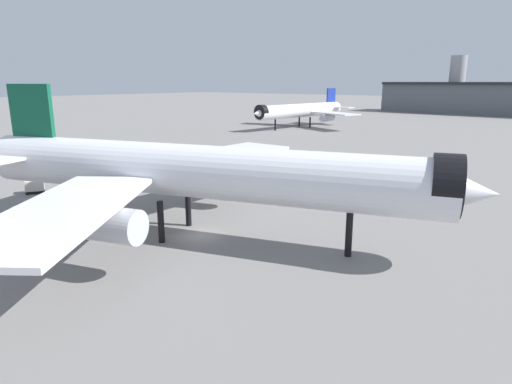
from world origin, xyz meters
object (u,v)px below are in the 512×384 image
baggage_cart_trailing (35,187)px  traffic_cone_near_nose (347,182)px  baggage_tug_wing (294,169)px  airliner_far_taxiway (302,111)px  airliner_near_gate (191,172)px

baggage_cart_trailing → traffic_cone_near_nose: size_ratio=3.76×
baggage_tug_wing → baggage_cart_trailing: 40.09m
baggage_tug_wing → traffic_cone_near_nose: baggage_tug_wing is taller
airliner_far_taxiway → traffic_cone_near_nose: 87.00m
airliner_near_gate → traffic_cone_near_nose: airliner_near_gate is taller
airliner_far_taxiway → baggage_cart_trailing: size_ratio=16.43×
traffic_cone_near_nose → baggage_cart_trailing: bearing=-135.0°
baggage_tug_wing → baggage_cart_trailing: bearing=179.2°
airliner_near_gate → baggage_tug_wing: size_ratio=14.98×
airliner_far_taxiway → baggage_cart_trailing: (20.13, -101.52, -4.78)m
airliner_far_taxiway → baggage_tug_wing: 79.81m
airliner_far_taxiway → traffic_cone_near_nose: (52.44, -69.21, -5.38)m
baggage_tug_wing → traffic_cone_near_nose: 10.72m
airliner_near_gate → baggage_tug_wing: bearing=87.4°
baggage_tug_wing → baggage_cart_trailing: size_ratio=1.25×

